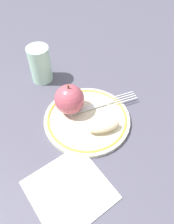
% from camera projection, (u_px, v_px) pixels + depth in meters
% --- Properties ---
extents(ground_plane, '(2.00, 2.00, 0.00)m').
position_uv_depth(ground_plane, '(91.00, 126.00, 0.54)').
color(ground_plane, '#4D4B5B').
extents(plate, '(0.22, 0.22, 0.01)m').
position_uv_depth(plate, '(87.00, 119.00, 0.55)').
color(plate, beige).
rests_on(plate, ground_plane).
extents(apple_red_whole, '(0.07, 0.07, 0.08)m').
position_uv_depth(apple_red_whole, '(69.00, 99.00, 0.53)').
color(apple_red_whole, '#B54B59').
rests_on(apple_red_whole, plate).
extents(apple_slice_front, '(0.04, 0.08, 0.02)m').
position_uv_depth(apple_slice_front, '(103.00, 126.00, 0.51)').
color(apple_slice_front, beige).
rests_on(apple_slice_front, plate).
extents(fork, '(0.05, 0.19, 0.00)m').
position_uv_depth(fork, '(102.00, 104.00, 0.57)').
color(fork, silver).
rests_on(fork, plate).
extents(drinking_glass, '(0.06, 0.06, 0.11)m').
position_uv_depth(drinking_glass, '(40.00, 64.00, 0.62)').
color(drinking_glass, '#BBEBCC').
rests_on(drinking_glass, ground_plane).
extents(napkin_folded, '(0.20, 0.20, 0.01)m').
position_uv_depth(napkin_folded, '(69.00, 190.00, 0.44)').
color(napkin_folded, white).
rests_on(napkin_folded, ground_plane).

